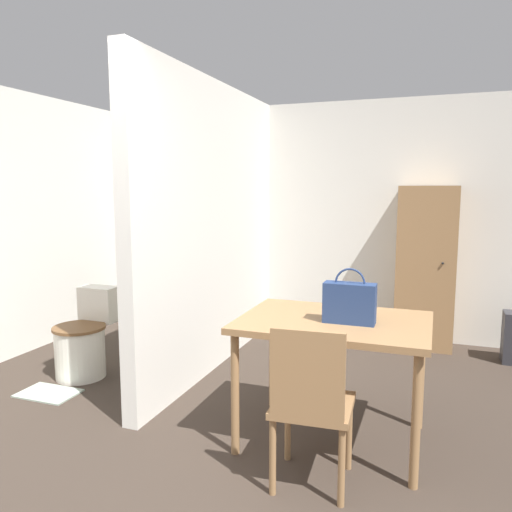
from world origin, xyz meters
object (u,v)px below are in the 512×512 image
toilet (84,342)px  handbag (349,302)px  dining_table (334,333)px  wooden_cabinet (426,268)px  wooden_chair (311,401)px

toilet → handbag: bearing=-10.8°
dining_table → toilet: 2.29m
handbag → dining_table: bearing=153.0°
handbag → wooden_cabinet: wooden_cabinet is taller
handbag → toilet: bearing=169.2°
wooden_cabinet → wooden_chair: bearing=-100.1°
wooden_chair → wooden_cabinet: size_ratio=0.56×
dining_table → toilet: dining_table is taller
handbag → wooden_cabinet: (0.38, 2.25, -0.11)m
wooden_chair → toilet: size_ratio=1.24×
dining_table → wooden_chair: size_ratio=1.27×
dining_table → handbag: handbag is taller
wooden_cabinet → dining_table: bearing=-102.4°
wooden_chair → handbag: 0.67m
wooden_chair → handbag: handbag is taller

